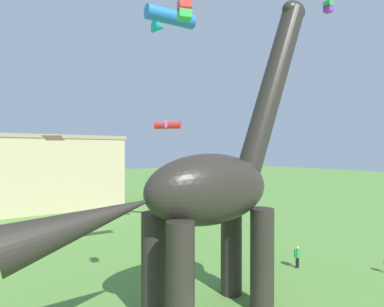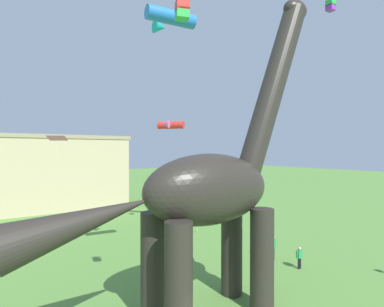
{
  "view_description": "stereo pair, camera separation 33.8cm",
  "coord_description": "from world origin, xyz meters",
  "px_view_note": "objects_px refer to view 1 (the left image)",
  "views": [
    {
      "loc": [
        -8.5,
        -8.38,
        8.19
      ],
      "look_at": [
        1.24,
        5.29,
        8.02
      ],
      "focal_mm": 28.93,
      "sensor_mm": 36.0,
      "label": 1
    },
    {
      "loc": [
        -8.23,
        -8.57,
        8.19
      ],
      "look_at": [
        1.24,
        5.29,
        8.02
      ],
      "focal_mm": 28.93,
      "sensor_mm": 36.0,
      "label": 2
    }
  ],
  "objects_px": {
    "person_far_spectator": "(297,255)",
    "person_watching_child": "(271,245)",
    "person_strolling_adult": "(179,245)",
    "kite_far_right": "(167,125)",
    "kite_high_left": "(328,7)",
    "kite_near_high": "(184,10)",
    "festival_canopy_tent": "(176,207)",
    "kite_trailing": "(168,19)",
    "kite_high_right": "(181,180)",
    "kite_mid_center": "(53,138)",
    "dinosaur_sculpture": "(208,189)"
  },
  "relations": [
    {
      "from": "person_far_spectator",
      "to": "kite_mid_center",
      "type": "xyz_separation_m",
      "value": [
        -12.55,
        16.25,
        8.38
      ]
    },
    {
      "from": "person_watching_child",
      "to": "person_strolling_adult",
      "type": "xyz_separation_m",
      "value": [
        -5.46,
        4.26,
        -0.1
      ]
    },
    {
      "from": "festival_canopy_tent",
      "to": "kite_near_high",
      "type": "xyz_separation_m",
      "value": [
        -9.76,
        -15.98,
        11.16
      ]
    },
    {
      "from": "person_strolling_adult",
      "to": "kite_far_right",
      "type": "distance_m",
      "value": 13.38
    },
    {
      "from": "kite_far_right",
      "to": "festival_canopy_tent",
      "type": "bearing_deg",
      "value": -91.08
    },
    {
      "from": "person_strolling_adult",
      "to": "kite_far_right",
      "type": "relative_size",
      "value": 0.54
    },
    {
      "from": "person_far_spectator",
      "to": "person_watching_child",
      "type": "bearing_deg",
      "value": -147.42
    },
    {
      "from": "kite_high_right",
      "to": "kite_high_left",
      "type": "bearing_deg",
      "value": -92.99
    },
    {
      "from": "kite_near_high",
      "to": "kite_trailing",
      "type": "xyz_separation_m",
      "value": [
        2.59,
        5.56,
        2.2
      ]
    },
    {
      "from": "dinosaur_sculpture",
      "to": "kite_mid_center",
      "type": "relative_size",
      "value": 8.34
    },
    {
      "from": "kite_mid_center",
      "to": "festival_canopy_tent",
      "type": "bearing_deg",
      "value": -17.6
    },
    {
      "from": "festival_canopy_tent",
      "to": "kite_high_right",
      "type": "xyz_separation_m",
      "value": [
        3.33,
        4.2,
        2.17
      ]
    },
    {
      "from": "person_strolling_adult",
      "to": "kite_high_right",
      "type": "height_order",
      "value": "kite_high_right"
    },
    {
      "from": "person_strolling_adult",
      "to": "kite_mid_center",
      "type": "bearing_deg",
      "value": 125.8
    },
    {
      "from": "person_far_spectator",
      "to": "kite_trailing",
      "type": "bearing_deg",
      "value": -76.32
    },
    {
      "from": "person_watching_child",
      "to": "kite_far_right",
      "type": "distance_m",
      "value": 15.91
    },
    {
      "from": "person_far_spectator",
      "to": "kite_high_right",
      "type": "xyz_separation_m",
      "value": [
        1.47,
        17.06,
        3.8
      ]
    },
    {
      "from": "festival_canopy_tent",
      "to": "kite_near_high",
      "type": "distance_m",
      "value": 21.79
    },
    {
      "from": "person_watching_child",
      "to": "kite_far_right",
      "type": "relative_size",
      "value": 0.6
    },
    {
      "from": "person_watching_child",
      "to": "kite_mid_center",
      "type": "height_order",
      "value": "kite_mid_center"
    },
    {
      "from": "person_far_spectator",
      "to": "kite_far_right",
      "type": "distance_m",
      "value": 17.82
    },
    {
      "from": "kite_mid_center",
      "to": "kite_high_left",
      "type": "bearing_deg",
      "value": -54.38
    },
    {
      "from": "person_watching_child",
      "to": "festival_canopy_tent",
      "type": "distance_m",
      "value": 10.84
    },
    {
      "from": "kite_high_right",
      "to": "person_far_spectator",
      "type": "bearing_deg",
      "value": -94.94
    },
    {
      "from": "festival_canopy_tent",
      "to": "kite_mid_center",
      "type": "distance_m",
      "value": 13.09
    },
    {
      "from": "dinosaur_sculpture",
      "to": "kite_trailing",
      "type": "xyz_separation_m",
      "value": [
        -0.06,
        3.75,
        9.62
      ]
    },
    {
      "from": "dinosaur_sculpture",
      "to": "kite_high_left",
      "type": "height_order",
      "value": "kite_high_left"
    },
    {
      "from": "dinosaur_sculpture",
      "to": "kite_near_high",
      "type": "height_order",
      "value": "dinosaur_sculpture"
    },
    {
      "from": "kite_near_high",
      "to": "kite_trailing",
      "type": "bearing_deg",
      "value": 65.03
    },
    {
      "from": "kite_high_left",
      "to": "kite_high_right",
      "type": "bearing_deg",
      "value": 87.01
    },
    {
      "from": "kite_trailing",
      "to": "dinosaur_sculpture",
      "type": "bearing_deg",
      "value": -89.02
    },
    {
      "from": "person_strolling_adult",
      "to": "kite_high_left",
      "type": "relative_size",
      "value": 2.37
    },
    {
      "from": "dinosaur_sculpture",
      "to": "kite_far_right",
      "type": "height_order",
      "value": "dinosaur_sculpture"
    },
    {
      "from": "person_far_spectator",
      "to": "kite_near_high",
      "type": "relative_size",
      "value": 2.14
    },
    {
      "from": "person_watching_child",
      "to": "festival_canopy_tent",
      "type": "xyz_separation_m",
      "value": [
        -1.71,
        10.61,
        1.48
      ]
    },
    {
      "from": "kite_far_right",
      "to": "kite_mid_center",
      "type": "bearing_deg",
      "value": 171.57
    },
    {
      "from": "dinosaur_sculpture",
      "to": "person_watching_child",
      "type": "height_order",
      "value": "dinosaur_sculpture"
    },
    {
      "from": "kite_near_high",
      "to": "person_watching_child",
      "type": "bearing_deg",
      "value": 25.11
    },
    {
      "from": "kite_near_high",
      "to": "festival_canopy_tent",
      "type": "bearing_deg",
      "value": 58.6
    },
    {
      "from": "kite_far_right",
      "to": "person_far_spectator",
      "type": "bearing_deg",
      "value": -82.91
    },
    {
      "from": "person_strolling_adult",
      "to": "kite_near_high",
      "type": "xyz_separation_m",
      "value": [
        -6.01,
        -9.63,
        12.74
      ]
    },
    {
      "from": "kite_near_high",
      "to": "kite_trailing",
      "type": "height_order",
      "value": "kite_trailing"
    },
    {
      "from": "festival_canopy_tent",
      "to": "kite_high_right",
      "type": "relative_size",
      "value": 1.35
    },
    {
      "from": "person_strolling_adult",
      "to": "kite_far_right",
      "type": "xyz_separation_m",
      "value": [
        3.78,
        8.15,
        9.91
      ]
    },
    {
      "from": "person_far_spectator",
      "to": "kite_trailing",
      "type": "relative_size",
      "value": 0.5
    },
    {
      "from": "kite_mid_center",
      "to": "dinosaur_sculpture",
      "type": "bearing_deg",
      "value": -78.43
    },
    {
      "from": "dinosaur_sculpture",
      "to": "kite_high_left",
      "type": "bearing_deg",
      "value": 5.29
    },
    {
      "from": "kite_mid_center",
      "to": "kite_far_right",
      "type": "height_order",
      "value": "kite_far_right"
    },
    {
      "from": "dinosaur_sculpture",
      "to": "kite_near_high",
      "type": "xyz_separation_m",
      "value": [
        -2.65,
        -1.81,
        7.42
      ]
    },
    {
      "from": "person_far_spectator",
      "to": "kite_trailing",
      "type": "distance_m",
      "value": 17.66
    }
  ]
}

